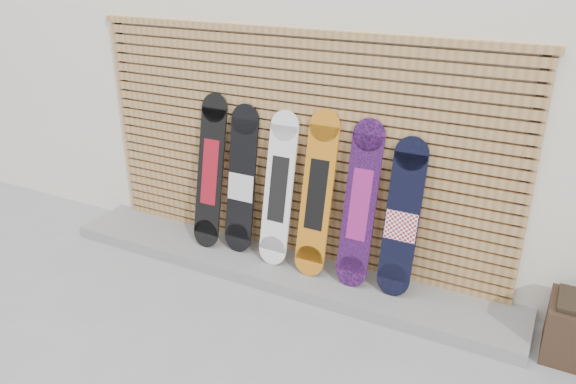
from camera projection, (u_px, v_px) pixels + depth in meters
name	position (u px, v px, depth m)	size (l,w,h in m)	color
ground	(259.00, 314.00, 4.88)	(80.00, 80.00, 0.00)	gray
building	(436.00, 49.00, 6.80)	(12.00, 5.00, 3.60)	silver
concrete_step	(280.00, 268.00, 5.48)	(4.60, 0.70, 0.12)	gray
slat_wall	(294.00, 148.00, 5.25)	(4.26, 0.08, 2.29)	#A17543
snowboard_0	(210.00, 172.00, 5.57)	(0.29, 0.35, 1.53)	black
snowboard_1	(241.00, 181.00, 5.47)	(0.30, 0.28, 1.46)	black
snowboard_2	(279.00, 189.00, 5.26)	(0.28, 0.35, 1.46)	white
snowboard_3	(317.00, 195.00, 5.07)	(0.29, 0.36, 1.51)	#C47014
snowboard_4	(360.00, 205.00, 4.91)	(0.29, 0.36, 1.49)	black
snowboard_5	(402.00, 219.00, 4.79)	(0.29, 0.33, 1.39)	black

